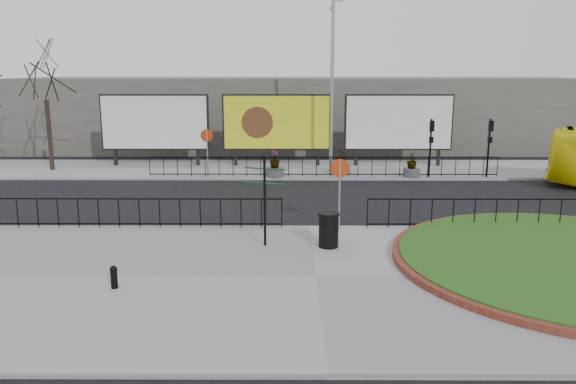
{
  "coord_description": "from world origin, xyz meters",
  "views": [
    {
      "loc": [
        -0.69,
        -19.31,
        5.56
      ],
      "look_at": [
        -0.79,
        0.68,
        1.2
      ],
      "focal_mm": 35.0,
      "sensor_mm": 36.0,
      "label": 1
    }
  ],
  "objects_px": {
    "billboard_mid": "(277,123)",
    "planter_b": "(341,166)",
    "bollard": "(114,276)",
    "planter_a": "(275,167)",
    "fingerpost_sign": "(265,191)",
    "lamp_post": "(332,84)",
    "planter_c": "(412,167)",
    "litter_bin": "(329,230)"
  },
  "relations": [
    {
      "from": "fingerpost_sign",
      "to": "planter_a",
      "type": "relative_size",
      "value": 2.08
    },
    {
      "from": "planter_b",
      "to": "billboard_mid",
      "type": "bearing_deg",
      "value": 140.86
    },
    {
      "from": "planter_b",
      "to": "planter_c",
      "type": "bearing_deg",
      "value": -11.39
    },
    {
      "from": "lamp_post",
      "to": "planter_c",
      "type": "height_order",
      "value": "lamp_post"
    },
    {
      "from": "bollard",
      "to": "billboard_mid",
      "type": "bearing_deg",
      "value": 78.95
    },
    {
      "from": "fingerpost_sign",
      "to": "planter_c",
      "type": "xyz_separation_m",
      "value": [
        7.08,
        11.69,
        -1.25
      ]
    },
    {
      "from": "fingerpost_sign",
      "to": "litter_bin",
      "type": "xyz_separation_m",
      "value": [
        2.0,
        -0.15,
        -1.19
      ]
    },
    {
      "from": "planter_c",
      "to": "fingerpost_sign",
      "type": "bearing_deg",
      "value": -121.22
    },
    {
      "from": "fingerpost_sign",
      "to": "bollard",
      "type": "bearing_deg",
      "value": -113.17
    },
    {
      "from": "billboard_mid",
      "to": "planter_b",
      "type": "bearing_deg",
      "value": -39.14
    },
    {
      "from": "litter_bin",
      "to": "planter_a",
      "type": "height_order",
      "value": "planter_a"
    },
    {
      "from": "billboard_mid",
      "to": "planter_c",
      "type": "bearing_deg",
      "value": -26.74
    },
    {
      "from": "litter_bin",
      "to": "bollard",
      "type": "bearing_deg",
      "value": -148.79
    },
    {
      "from": "fingerpost_sign",
      "to": "planter_b",
      "type": "relative_size",
      "value": 2.15
    },
    {
      "from": "lamp_post",
      "to": "bollard",
      "type": "bearing_deg",
      "value": -111.61
    },
    {
      "from": "planter_c",
      "to": "litter_bin",
      "type": "bearing_deg",
      "value": -113.26
    },
    {
      "from": "lamp_post",
      "to": "fingerpost_sign",
      "type": "bearing_deg",
      "value": -102.74
    },
    {
      "from": "lamp_post",
      "to": "planter_a",
      "type": "relative_size",
      "value": 6.62
    },
    {
      "from": "lamp_post",
      "to": "fingerpost_sign",
      "type": "xyz_separation_m",
      "value": [
        -3.0,
        -13.29,
        -2.96
      ]
    },
    {
      "from": "lamp_post",
      "to": "planter_c",
      "type": "relative_size",
      "value": 6.88
    },
    {
      "from": "fingerpost_sign",
      "to": "litter_bin",
      "type": "distance_m",
      "value": 2.33
    },
    {
      "from": "litter_bin",
      "to": "planter_a",
      "type": "distance_m",
      "value": 12.01
    },
    {
      "from": "billboard_mid",
      "to": "fingerpost_sign",
      "type": "relative_size",
      "value": 2.14
    },
    {
      "from": "bollard",
      "to": "litter_bin",
      "type": "height_order",
      "value": "litter_bin"
    },
    {
      "from": "bollard",
      "to": "fingerpost_sign",
      "type": "bearing_deg",
      "value": 44.27
    },
    {
      "from": "planter_b",
      "to": "litter_bin",
      "type": "bearing_deg",
      "value": -96.81
    },
    {
      "from": "lamp_post",
      "to": "litter_bin",
      "type": "relative_size",
      "value": 8.38
    },
    {
      "from": "lamp_post",
      "to": "planter_b",
      "type": "bearing_deg",
      "value": -60.67
    },
    {
      "from": "billboard_mid",
      "to": "planter_b",
      "type": "height_order",
      "value": "billboard_mid"
    },
    {
      "from": "planter_b",
      "to": "planter_a",
      "type": "bearing_deg",
      "value": -168.39
    },
    {
      "from": "bollard",
      "to": "planter_b",
      "type": "relative_size",
      "value": 0.44
    },
    {
      "from": "billboard_mid",
      "to": "planter_b",
      "type": "relative_size",
      "value": 4.59
    },
    {
      "from": "bollard",
      "to": "litter_bin",
      "type": "distance_m",
      "value": 6.65
    },
    {
      "from": "planter_a",
      "to": "planter_b",
      "type": "xyz_separation_m",
      "value": [
        3.52,
        0.72,
        -0.06
      ]
    },
    {
      "from": "lamp_post",
      "to": "fingerpost_sign",
      "type": "relative_size",
      "value": 3.18
    },
    {
      "from": "billboard_mid",
      "to": "lamp_post",
      "type": "height_order",
      "value": "lamp_post"
    },
    {
      "from": "billboard_mid",
      "to": "litter_bin",
      "type": "bearing_deg",
      "value": -82.6
    },
    {
      "from": "fingerpost_sign",
      "to": "planter_c",
      "type": "height_order",
      "value": "fingerpost_sign"
    },
    {
      "from": "bollard",
      "to": "litter_bin",
      "type": "bearing_deg",
      "value": 31.21
    },
    {
      "from": "billboard_mid",
      "to": "bollard",
      "type": "xyz_separation_m",
      "value": [
        -3.68,
        -18.85,
        -2.15
      ]
    },
    {
      "from": "billboard_mid",
      "to": "planter_c",
      "type": "relative_size",
      "value": 4.62
    },
    {
      "from": "billboard_mid",
      "to": "bollard",
      "type": "relative_size",
      "value": 10.39
    }
  ]
}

